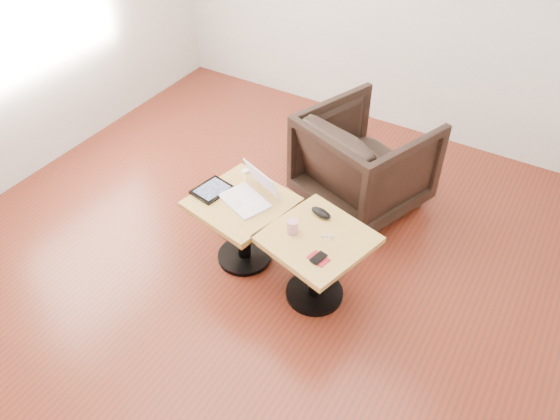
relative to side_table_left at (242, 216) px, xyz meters
The scene contains 11 objects.
room_shell 0.95m from the side_table_left, ahead, with size 4.52×4.52×2.71m.
side_table_left is the anchor object (origin of this frame).
side_table_right 0.60m from the side_table_left, ahead, with size 0.73×0.73×0.54m.
laptop 0.19m from the side_table_left, 44.48° to the left, with size 0.41×0.40×0.22m.
tablet 0.27m from the side_table_left, behind, with size 0.24×0.28×0.02m.
charging_adapter 0.34m from the side_table_left, 118.38° to the left, with size 0.04×0.04×0.03m, color white.
glasses_case 0.56m from the side_table_left, 14.87° to the left, with size 0.15×0.07×0.05m, color black.
striped_cup 0.49m from the side_table_left, 11.38° to the right, with size 0.07×0.07×0.09m, color #C33670.
earbuds_tangle 0.67m from the side_table_left, ahead, with size 0.08×0.05×0.02m.
phone_on_sleeve 0.74m from the side_table_left, 16.89° to the right, with size 0.13×0.12×0.01m.
armchair 1.12m from the side_table_left, 66.45° to the left, with size 0.84×0.87×0.79m, color black.
Camera 1 is at (1.55, -2.25, 2.86)m, focal length 35.00 mm.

